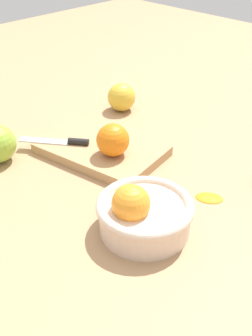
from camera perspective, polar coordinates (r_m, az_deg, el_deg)
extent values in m
plane|color=tan|center=(0.87, 0.79, -0.31)|extent=(2.40, 2.40, 0.00)
cylinder|color=beige|center=(0.71, 2.54, -6.72)|extent=(0.15, 0.15, 0.05)
torus|color=beige|center=(0.70, 2.59, -5.11)|extent=(0.16, 0.16, 0.02)
sphere|color=orange|center=(0.68, 0.67, -4.79)|extent=(0.06, 0.06, 0.06)
cube|color=tan|center=(0.93, -3.10, 2.57)|extent=(0.28, 0.21, 0.02)
sphere|color=orange|center=(0.87, -1.78, 3.78)|extent=(0.07, 0.07, 0.07)
cube|color=silver|center=(0.95, -10.93, 3.59)|extent=(0.10, 0.08, 0.00)
cylinder|color=black|center=(0.92, -6.40, 3.56)|extent=(0.04, 0.04, 0.01)
sphere|color=gold|center=(1.11, -0.60, 9.50)|extent=(0.07, 0.07, 0.07)
ellipsoid|color=orange|center=(0.81, 11.15, -3.79)|extent=(0.06, 0.06, 0.01)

